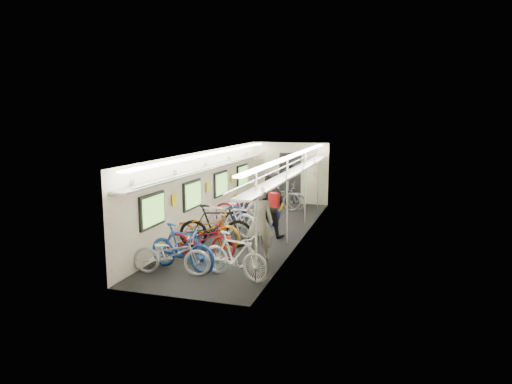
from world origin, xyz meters
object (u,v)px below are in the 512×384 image
Objects in this scene: backpack at (274,200)px; passenger_mid at (270,204)px; passenger_near at (259,223)px; bicycle_0 at (172,254)px; bicycle_1 at (182,247)px.

passenger_mid is at bearing 125.12° from backpack.
bicycle_0 is at bearing 30.10° from passenger_near.
passenger_mid is 4.94× the size of backpack.
passenger_mid reaches higher than passenger_near.
backpack is (0.40, -1.11, 0.34)m from passenger_mid.
backpack is at bearing -21.11° from bicycle_1.
bicycle_1 is at bearing -108.28° from backpack.
passenger_mid is (-0.32, 2.16, 0.03)m from passenger_near.
bicycle_0 is 0.94× the size of passenger_mid.
backpack is at bearing -38.82° from bicycle_0.
bicycle_0 is 3.94m from passenger_mid.
backpack reaches higher than bicycle_1.
passenger_near reaches higher than backpack.
bicycle_0 is 2.23m from passenger_near.
bicycle_1 is 4.63× the size of backpack.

